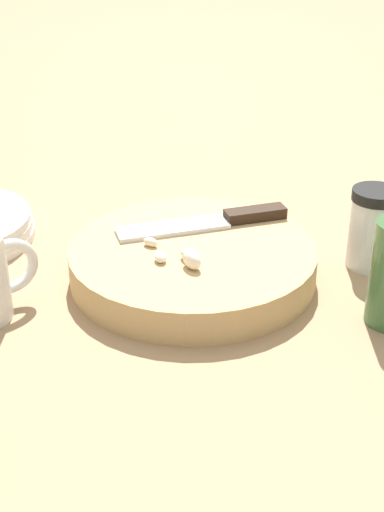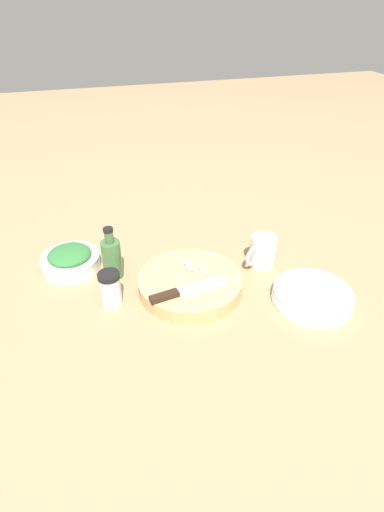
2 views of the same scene
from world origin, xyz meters
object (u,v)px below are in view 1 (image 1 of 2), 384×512
Objects in this scene: garlic_cloves at (182,256)px; spice_jar at (372,228)px; cutting_board at (193,262)px; chef_knife at (213,221)px.

spice_jar is (-0.22, -0.03, 0.00)m from garlic_cloves.
garlic_cloves is at bearing 63.55° from cutting_board.
chef_knife is at bearing -120.65° from cutting_board.
chef_knife is (-0.03, -0.05, 0.02)m from cutting_board.
chef_knife is 0.10m from garlic_cloves.
chef_knife is 2.57× the size of garlic_cloves.
cutting_board is 0.07m from chef_knife.
chef_knife reaches higher than cutting_board.
spice_jar is (-0.20, 0.00, 0.03)m from cutting_board.
chef_knife is 0.18m from spice_jar.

